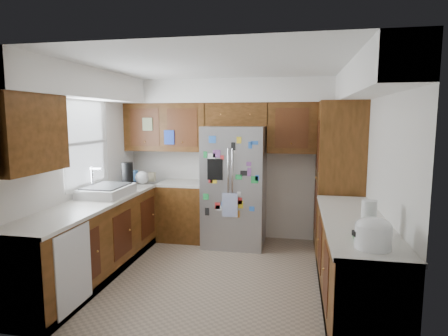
{
  "coord_description": "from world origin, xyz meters",
  "views": [
    {
      "loc": [
        0.9,
        -4.29,
        1.92
      ],
      "look_at": [
        0.0,
        0.35,
        1.29
      ],
      "focal_mm": 30.0,
      "sensor_mm": 36.0,
      "label": 1
    }
  ],
  "objects_px": {
    "fridge": "(235,186)",
    "rice_cooker": "(373,232)",
    "paper_towel": "(369,217)",
    "pantry": "(339,178)"
  },
  "relations": [
    {
      "from": "paper_towel",
      "to": "rice_cooker",
      "type": "bearing_deg",
      "value": -95.6
    },
    {
      "from": "fridge",
      "to": "paper_towel",
      "type": "relative_size",
      "value": 6.19
    },
    {
      "from": "paper_towel",
      "to": "pantry",
      "type": "bearing_deg",
      "value": 91.09
    },
    {
      "from": "rice_cooker",
      "to": "paper_towel",
      "type": "xyz_separation_m",
      "value": [
        0.04,
        0.41,
        0.02
      ]
    },
    {
      "from": "pantry",
      "to": "paper_towel",
      "type": "xyz_separation_m",
      "value": [
        0.04,
        -2.07,
        -0.01
      ]
    },
    {
      "from": "fridge",
      "to": "paper_towel",
      "type": "height_order",
      "value": "fridge"
    },
    {
      "from": "fridge",
      "to": "rice_cooker",
      "type": "xyz_separation_m",
      "value": [
        1.5,
        -2.54,
        0.15
      ]
    },
    {
      "from": "rice_cooker",
      "to": "paper_towel",
      "type": "distance_m",
      "value": 0.41
    },
    {
      "from": "pantry",
      "to": "paper_towel",
      "type": "distance_m",
      "value": 2.07
    },
    {
      "from": "pantry",
      "to": "fridge",
      "type": "relative_size",
      "value": 1.19
    }
  ]
}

